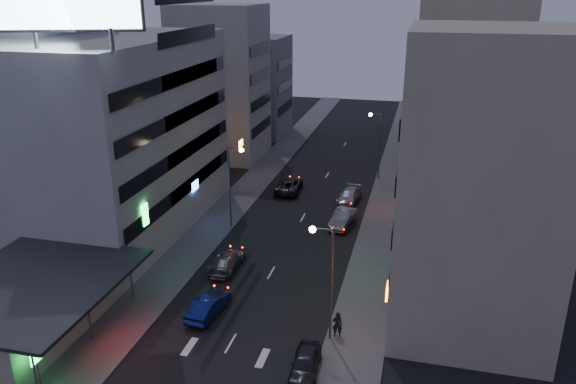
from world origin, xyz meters
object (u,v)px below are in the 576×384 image
(road_car_blue, at_px, (208,306))
(road_car_silver, at_px, (227,261))
(scooter_silver_b, at_px, (352,378))
(parked_car_right_near, at_px, (305,363))
(person, at_px, (337,324))
(parked_car_left, at_px, (289,185))
(parked_car_right_mid, at_px, (342,218))
(parked_car_right_far, at_px, (349,196))

(road_car_blue, xyz_separation_m, road_car_silver, (-1.12, 6.90, -0.02))
(scooter_silver_b, bearing_deg, parked_car_right_near, 70.97)
(parked_car_right_near, height_order, person, person)
(parked_car_left, distance_m, person, 28.65)
(person, xyz_separation_m, scooter_silver_b, (1.62, -4.68, -0.42))
(parked_car_right_near, xyz_separation_m, person, (1.29, 4.11, 0.34))
(road_car_silver, xyz_separation_m, scooter_silver_b, (12.13, -12.10, -0.10))
(person, bearing_deg, road_car_blue, -15.84)
(parked_car_right_near, bearing_deg, parked_car_right_mid, 89.99)
(parked_car_right_near, xyz_separation_m, parked_car_right_far, (-1.51, 29.21, 0.00))
(parked_car_left, relative_size, road_car_blue, 1.26)
(parked_car_right_near, relative_size, parked_car_left, 0.72)
(parked_car_right_near, bearing_deg, person, 69.52)
(parked_car_right_far, bearing_deg, road_car_silver, -106.53)
(parked_car_right_near, distance_m, parked_car_left, 32.16)
(parked_car_right_near, height_order, parked_car_right_far, parked_car_right_far)
(parked_car_right_mid, distance_m, person, 18.77)
(parked_car_right_near, height_order, road_car_blue, road_car_blue)
(parked_car_right_far, bearing_deg, person, -76.60)
(parked_car_left, bearing_deg, scooter_silver_b, 107.15)
(parked_car_right_mid, bearing_deg, road_car_blue, -103.07)
(person, bearing_deg, road_car_silver, -47.90)
(road_car_silver, height_order, person, person)
(parked_car_left, bearing_deg, parked_car_right_near, 102.63)
(parked_car_right_far, xyz_separation_m, road_car_silver, (-7.72, -17.68, 0.02))
(parked_car_right_near, xyz_separation_m, road_car_blue, (-8.10, 4.63, 0.04))
(parked_car_left, height_order, person, person)
(scooter_silver_b, bearing_deg, parked_car_right_mid, 2.20)
(parked_car_right_mid, relative_size, parked_car_right_far, 0.98)
(road_car_silver, distance_m, person, 12.87)
(parked_car_right_mid, relative_size, scooter_silver_b, 2.91)
(parked_car_right_far, xyz_separation_m, scooter_silver_b, (4.42, -29.78, -0.08))
(road_car_silver, height_order, scooter_silver_b, road_car_silver)
(parked_car_right_near, distance_m, parked_car_right_mid, 22.74)
(parked_car_right_near, xyz_separation_m, road_car_silver, (-9.23, 11.53, 0.02))
(parked_car_right_far, distance_m, road_car_blue, 25.45)
(road_car_blue, distance_m, scooter_silver_b, 12.18)
(parked_car_right_near, distance_m, person, 4.32)
(parked_car_left, height_order, parked_car_right_far, parked_car_left)
(parked_car_right_far, relative_size, person, 2.62)
(parked_car_left, distance_m, parked_car_right_far, 7.38)
(parked_car_right_mid, relative_size, person, 2.57)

